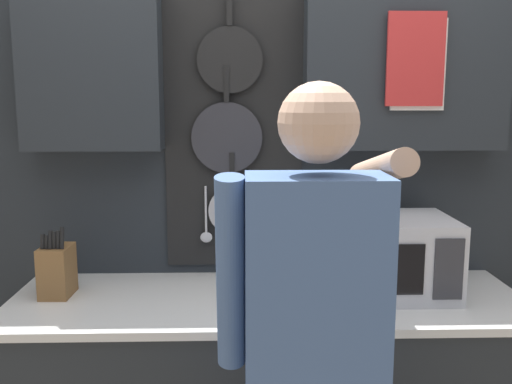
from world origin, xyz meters
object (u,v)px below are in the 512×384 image
knife_block (57,270)px  person (314,337)px  utensil_crock (277,271)px  microwave (389,255)px

knife_block → person: (0.91, -0.66, 0.00)m
utensil_crock → person: 0.66m
microwave → utensil_crock: size_ratio=1.42×
knife_block → utensil_crock: size_ratio=0.82×
microwave → utensil_crock: utensil_crock is taller
knife_block → person: 1.12m
microwave → knife_block: (-1.29, 0.00, -0.05)m
person → utensil_crock: bearing=95.3°
knife_block → person: bearing=-35.7°
utensil_crock → person: size_ratio=0.20×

